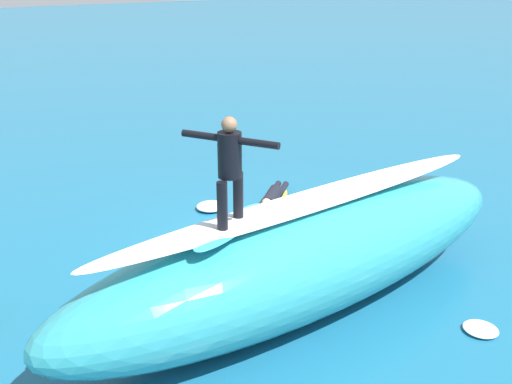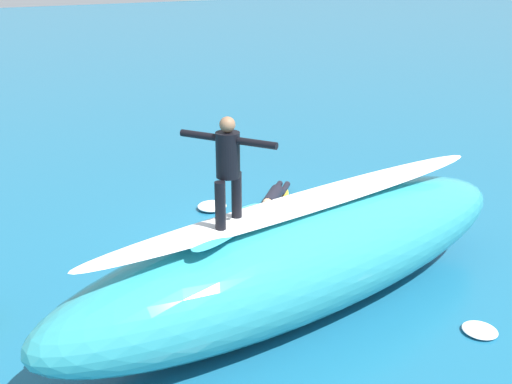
# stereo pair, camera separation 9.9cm
# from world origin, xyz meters

# --- Properties ---
(ground_plane) EXTENTS (120.00, 120.00, 0.00)m
(ground_plane) POSITION_xyz_m (0.00, 0.00, 0.00)
(ground_plane) COLOR #196084
(wave_crest) EXTENTS (8.93, 3.46, 1.72)m
(wave_crest) POSITION_xyz_m (0.70, 2.11, 0.86)
(wave_crest) COLOR teal
(wave_crest) RESTS_ON ground_plane
(wave_foam_lip) EXTENTS (7.42, 1.91, 0.08)m
(wave_foam_lip) POSITION_xyz_m (0.70, 2.11, 1.76)
(wave_foam_lip) COLOR white
(wave_foam_lip) RESTS_ON wave_crest
(surfboard_riding) EXTENTS (1.75, 1.40, 0.06)m
(surfboard_riding) POSITION_xyz_m (2.11, 2.34, 1.75)
(surfboard_riding) COLOR #33B2D1
(surfboard_riding) RESTS_ON wave_crest
(surfer_riding) EXTENTS (0.87, 1.20, 1.47)m
(surfer_riding) POSITION_xyz_m (2.11, 2.34, 2.64)
(surfer_riding) COLOR black
(surfer_riding) RESTS_ON surfboard_riding
(surfboard_paddling) EXTENTS (2.00, 2.10, 0.09)m
(surfboard_paddling) POSITION_xyz_m (-0.92, -1.69, 0.04)
(surfboard_paddling) COLOR yellow
(surfboard_paddling) RESTS_ON ground_plane
(surfer_paddling) EXTENTS (1.35, 1.43, 0.32)m
(surfer_paddling) POSITION_xyz_m (-1.01, -1.79, 0.22)
(surfer_paddling) COLOR black
(surfer_paddling) RESTS_ON surfboard_paddling
(foam_patch_near) EXTENTS (0.53, 0.56, 0.08)m
(foam_patch_near) POSITION_xyz_m (-1.13, 3.98, 0.04)
(foam_patch_near) COLOR white
(foam_patch_near) RESTS_ON ground_plane
(foam_patch_mid) EXTENTS (0.88, 0.88, 0.14)m
(foam_patch_mid) POSITION_xyz_m (0.27, -2.25, 0.07)
(foam_patch_mid) COLOR white
(foam_patch_mid) RESTS_ON ground_plane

